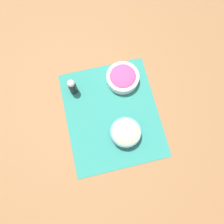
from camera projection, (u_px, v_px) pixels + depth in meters
name	position (u px, v px, depth m)	size (l,w,h in m)	color
ground_plane	(112.00, 114.00, 1.00)	(3.00, 3.00, 0.00)	brown
placemat	(112.00, 114.00, 0.99)	(0.49, 0.41, 0.00)	#236B60
cucumber_bowl	(126.00, 132.00, 0.94)	(0.13, 0.13, 0.07)	slate
onion_bowl	(123.00, 77.00, 1.01)	(0.15, 0.15, 0.06)	silver
pepper_shaker	(72.00, 86.00, 0.98)	(0.04, 0.04, 0.10)	black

